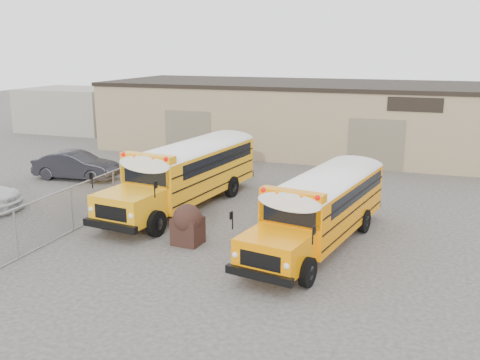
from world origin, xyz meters
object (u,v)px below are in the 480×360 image
(school_bus_right, at_px, (367,173))
(car_dark, at_px, (76,165))
(school_bus_left, at_px, (246,147))
(tarp_bundle, at_px, (188,224))

(school_bus_right, xyz_separation_m, car_dark, (-15.49, -0.17, -0.77))
(school_bus_left, xyz_separation_m, tarp_bundle, (1.36, -10.55, -0.92))
(car_dark, bearing_deg, tarp_bundle, -130.50)
(school_bus_left, height_order, car_dark, school_bus_left)
(school_bus_right, xyz_separation_m, tarp_bundle, (-5.54, -7.17, -0.76))
(tarp_bundle, height_order, car_dark, car_dark)
(tarp_bundle, xyz_separation_m, car_dark, (-9.95, 7.01, -0.01))
(tarp_bundle, bearing_deg, car_dark, 144.84)
(school_bus_right, bearing_deg, car_dark, -179.39)
(school_bus_right, relative_size, tarp_bundle, 6.16)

